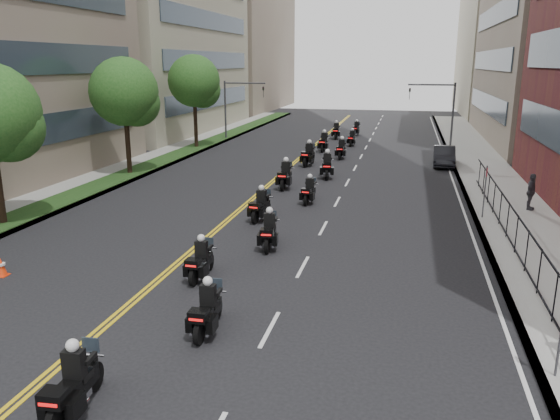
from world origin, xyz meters
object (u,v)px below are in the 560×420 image
Objects in this scene: motorcycle_10 at (324,143)px; pedestrian_c at (531,192)px; motorcycle_2 at (201,262)px; motorcycle_9 at (341,150)px; motorcycle_5 at (309,192)px; motorcycle_3 at (269,232)px; parked_sedan at (444,156)px; motorcycle_1 at (207,311)px; motorcycle_7 at (327,167)px; traffic_cone at (1,267)px; motorcycle_6 at (285,176)px; motorcycle_12 at (336,132)px; motorcycle_4 at (261,206)px; motorcycle_8 at (309,155)px; motorcycle_11 at (352,139)px; motorcycle_0 at (73,386)px; motorcycle_13 at (356,129)px.

motorcycle_10 is 21.42m from pedestrian_c.
motorcycle_9 is (1.80, 25.67, 0.07)m from motorcycle_2.
motorcycle_5 is at bearing 81.19° from motorcycle_2.
motorcycle_3 is 0.53× the size of parked_sedan.
pedestrian_c is at bearing -52.00° from motorcycle_10.
motorcycle_7 is at bearing 87.89° from motorcycle_1.
motorcycle_5 is 15.40m from traffic_cone.
motorcycle_6 is 1.00× the size of motorcycle_7.
motorcycle_6 reaches higher than motorcycle_12.
motorcycle_7 is (1.78, 18.09, 0.11)m from motorcycle_2.
motorcycle_4 is 1.24× the size of pedestrian_c.
motorcycle_9 is at bearing 66.61° from motorcycle_8.
motorcycle_1 is 40.69m from motorcycle_12.
motorcycle_7 is (0.26, 14.38, 0.07)m from motorcycle_3.
motorcycle_8 is 14.86m from motorcycle_12.
motorcycle_7 reaches higher than parked_sedan.
traffic_cone is at bearing -101.27° from motorcycle_11.
motorcycle_0 reaches higher than motorcycle_4.
motorcycle_4 is at bearing -83.05° from motorcycle_8.
motorcycle_3 is 14.38m from motorcycle_7.
pedestrian_c is at bearing -58.72° from motorcycle_11.
traffic_cone is (-7.07, 6.40, -0.34)m from motorcycle_0.
motorcycle_8 is at bearing 86.11° from motorcycle_0.
motorcycle_9 is at bearing 90.65° from motorcycle_4.
motorcycle_6 reaches higher than motorcycle_3.
motorcycle_6 reaches higher than motorcycle_2.
motorcycle_6 is at bearing 125.97° from motorcycle_5.
parked_sedan is (9.45, 24.29, 0.08)m from motorcycle_2.
motorcycle_1 is at bearing -103.72° from parked_sedan.
motorcycle_12 is at bearing 95.50° from motorcycle_8.
motorcycle_0 is 19.14m from motorcycle_5.
motorcycle_9 is 7.77m from parked_sedan.
motorcycle_13 is (1.78, 17.84, -0.10)m from motorcycle_8.
motorcycle_12 is at bearing 51.12° from pedestrian_c.
motorcycle_3 is at bearing -78.96° from motorcycle_8.
motorcycle_9 is 6.95m from motorcycle_11.
motorcycle_8 is at bearing -117.36° from motorcycle_9.
motorcycle_9 is at bearing -82.87° from motorcycle_13.
motorcycle_0 is at bearing -91.36° from motorcycle_5.
motorcycle_11 is (1.80, 25.04, -0.03)m from motorcycle_4.
motorcycle_4 is at bearing -110.58° from motorcycle_5.
motorcycle_4 is 0.89× the size of motorcycle_8.
motorcycle_13 is at bearing 78.29° from traffic_cone.
motorcycle_2 is at bearing -95.37° from motorcycle_5.
motorcycle_6 is at bearing 91.05° from motorcycle_2.
motorcycle_0 is 33.46m from motorcycle_9.
motorcycle_0 is 29.90m from motorcycle_8.
motorcycle_0 is 23.44m from pedestrian_c.
pedestrian_c is at bearing -32.28° from motorcycle_8.
motorcycle_8 is (-1.68, 18.43, 0.08)m from motorcycle_3.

